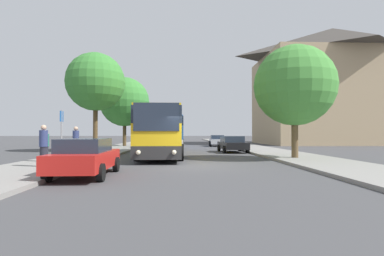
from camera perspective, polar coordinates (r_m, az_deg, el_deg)
ground_plane at (r=14.96m, az=-0.01°, el=-7.28°), size 300.00×300.00×0.00m
sidewalk_left at (r=16.25m, az=-25.68°, el=-6.41°), size 4.00×120.00×0.15m
sidewalk_right at (r=16.76m, az=24.82°, el=-6.25°), size 4.00×120.00×0.15m
building_right_background at (r=50.16m, az=25.30°, el=7.27°), size 21.12×14.74×17.47m
bus_front at (r=21.18m, az=-5.75°, el=-0.74°), size 2.98×11.93×3.21m
bus_middle at (r=35.43m, az=-4.24°, el=-0.62°), size 3.21×12.24×3.46m
parked_car_left_curb at (r=12.07m, az=-19.61°, el=-5.16°), size 2.03×4.28×1.43m
parked_car_right_near at (r=25.75m, az=7.70°, el=-2.99°), size 2.24×4.20×1.38m
parked_car_right_far at (r=37.20m, az=4.82°, el=-2.37°), size 2.10×4.00×1.37m
bus_stop_sign at (r=18.28m, az=-23.60°, el=-0.19°), size 0.08×0.45×2.78m
pedestrian_waiting_near at (r=14.94m, az=-26.44°, el=-2.96°), size 0.36×0.36×1.86m
pedestrian_waiting_far at (r=17.59m, az=-26.15°, el=-3.01°), size 0.36×0.36×1.66m
pedestrian_walking_back at (r=18.90m, az=-21.26°, el=-2.53°), size 0.36×0.36×1.88m
tree_left_near at (r=35.66m, az=-12.71°, el=4.87°), size 5.68×5.68×7.94m
tree_left_far at (r=28.07m, az=-17.89°, el=8.33°), size 5.13×5.13×8.58m
tree_right_near at (r=19.51m, az=18.94°, el=7.65°), size 4.93×4.93×6.87m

